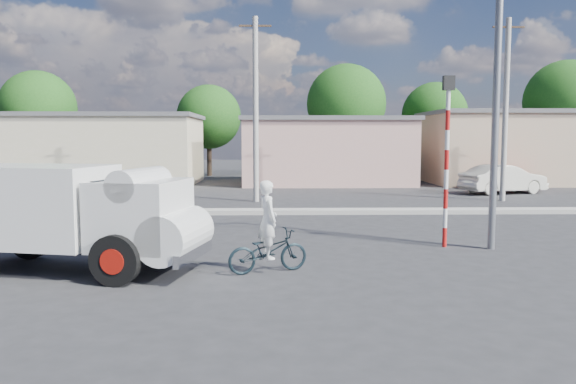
{
  "coord_description": "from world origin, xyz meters",
  "views": [
    {
      "loc": [
        -1.19,
        -12.68,
        2.81
      ],
      "look_at": [
        -0.81,
        2.9,
        1.3
      ],
      "focal_mm": 35.0,
      "sensor_mm": 36.0,
      "label": 1
    }
  ],
  "objects_px": {
    "car_cream": "(503,179)",
    "traffic_pole": "(447,146)",
    "car_red": "(505,177)",
    "streetlight": "(491,50)",
    "truck": "(75,213)",
    "bicycle": "(268,251)",
    "cyclist": "(268,234)"
  },
  "relations": [
    {
      "from": "car_cream",
      "to": "streetlight",
      "type": "distance_m",
      "value": 15.97
    },
    {
      "from": "car_cream",
      "to": "traffic_pole",
      "type": "relative_size",
      "value": 1.01
    },
    {
      "from": "cyclist",
      "to": "traffic_pole",
      "type": "relative_size",
      "value": 0.37
    },
    {
      "from": "bicycle",
      "to": "cyclist",
      "type": "height_order",
      "value": "cyclist"
    },
    {
      "from": "bicycle",
      "to": "streetlight",
      "type": "relative_size",
      "value": 0.19
    },
    {
      "from": "traffic_pole",
      "to": "streetlight",
      "type": "xyz_separation_m",
      "value": [
        0.94,
        -0.3,
        2.37
      ]
    },
    {
      "from": "bicycle",
      "to": "car_cream",
      "type": "xyz_separation_m",
      "value": [
        11.69,
        16.43,
        0.27
      ]
    },
    {
      "from": "bicycle",
      "to": "cyclist",
      "type": "bearing_deg",
      "value": -0.0
    },
    {
      "from": "car_red",
      "to": "car_cream",
      "type": "bearing_deg",
      "value": 152.78
    },
    {
      "from": "car_cream",
      "to": "truck",
      "type": "bearing_deg",
      "value": 117.46
    },
    {
      "from": "truck",
      "to": "traffic_pole",
      "type": "height_order",
      "value": "traffic_pole"
    },
    {
      "from": "cyclist",
      "to": "car_red",
      "type": "relative_size",
      "value": 0.41
    },
    {
      "from": "car_cream",
      "to": "traffic_pole",
      "type": "bearing_deg",
      "value": 134.14
    },
    {
      "from": "truck",
      "to": "streetlight",
      "type": "height_order",
      "value": "streetlight"
    },
    {
      "from": "truck",
      "to": "cyclist",
      "type": "relative_size",
      "value": 3.47
    },
    {
      "from": "cyclist",
      "to": "traffic_pole",
      "type": "distance_m",
      "value": 5.53
    },
    {
      "from": "bicycle",
      "to": "traffic_pole",
      "type": "height_order",
      "value": "traffic_pole"
    },
    {
      "from": "bicycle",
      "to": "car_red",
      "type": "xyz_separation_m",
      "value": [
        12.77,
        18.74,
        0.22
      ]
    },
    {
      "from": "bicycle",
      "to": "streetlight",
      "type": "xyz_separation_m",
      "value": [
        5.46,
        2.34,
        4.51
      ]
    },
    {
      "from": "truck",
      "to": "streetlight",
      "type": "xyz_separation_m",
      "value": [
        9.5,
        2.12,
        3.73
      ]
    },
    {
      "from": "cyclist",
      "to": "car_cream",
      "type": "xyz_separation_m",
      "value": [
        11.69,
        16.43,
        -0.09
      ]
    },
    {
      "from": "truck",
      "to": "bicycle",
      "type": "xyz_separation_m",
      "value": [
        4.04,
        -0.22,
        -0.78
      ]
    },
    {
      "from": "car_cream",
      "to": "traffic_pole",
      "type": "distance_m",
      "value": 15.65
    },
    {
      "from": "car_red",
      "to": "traffic_pole",
      "type": "distance_m",
      "value": 18.19
    },
    {
      "from": "car_red",
      "to": "streetlight",
      "type": "distance_m",
      "value": 18.46
    },
    {
      "from": "traffic_pole",
      "to": "streetlight",
      "type": "bearing_deg",
      "value": -17.73
    },
    {
      "from": "truck",
      "to": "car_cream",
      "type": "distance_m",
      "value": 22.59
    },
    {
      "from": "bicycle",
      "to": "streetlight",
      "type": "bearing_deg",
      "value": -87.71
    },
    {
      "from": "cyclist",
      "to": "car_red",
      "type": "xyz_separation_m",
      "value": [
        12.77,
        18.74,
        -0.14
      ]
    },
    {
      "from": "truck",
      "to": "traffic_pole",
      "type": "xyz_separation_m",
      "value": [
        8.57,
        2.42,
        1.36
      ]
    },
    {
      "from": "traffic_pole",
      "to": "bicycle",
      "type": "bearing_deg",
      "value": -149.74
    },
    {
      "from": "cyclist",
      "to": "car_red",
      "type": "height_order",
      "value": "cyclist"
    }
  ]
}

